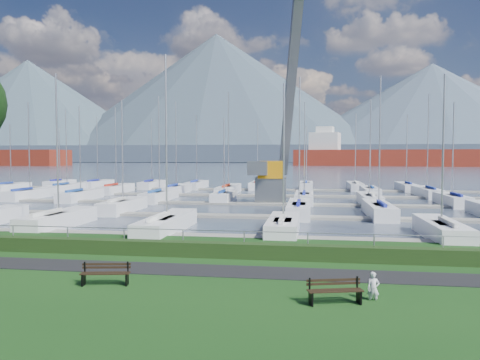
% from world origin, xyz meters
% --- Properties ---
extents(path, '(160.00, 2.00, 0.04)m').
position_xyz_m(path, '(0.00, -3.00, 0.01)').
color(path, black).
rests_on(path, grass).
extents(water, '(800.00, 540.00, 0.20)m').
position_xyz_m(water, '(0.00, 260.00, -0.40)').
color(water, '#3D485A').
extents(hedge, '(80.00, 0.70, 0.70)m').
position_xyz_m(hedge, '(0.00, -0.40, 0.35)').
color(hedge, '#1D3313').
rests_on(hedge, grass).
extents(fence, '(80.00, 0.04, 0.04)m').
position_xyz_m(fence, '(0.00, 0.00, 1.20)').
color(fence, gray).
rests_on(fence, grass).
extents(foothill, '(900.00, 80.00, 12.00)m').
position_xyz_m(foothill, '(0.00, 330.00, 6.00)').
color(foothill, '#3D495A').
rests_on(foothill, water).
extents(mountains, '(1190.00, 360.00, 115.00)m').
position_xyz_m(mountains, '(7.35, 404.62, 46.68)').
color(mountains, '#435363').
rests_on(mountains, water).
extents(docks, '(90.00, 41.60, 0.25)m').
position_xyz_m(docks, '(0.00, 26.00, -0.22)').
color(docks, slate).
rests_on(docks, water).
extents(bench_left, '(1.85, 0.73, 0.85)m').
position_xyz_m(bench_left, '(-2.40, -5.64, 0.42)').
color(bench_left, black).
rests_on(bench_left, grass).
extents(bench_right, '(1.85, 0.87, 0.85)m').
position_xyz_m(bench_right, '(5.90, -6.64, 0.42)').
color(bench_right, black).
rests_on(bench_right, grass).
extents(person, '(0.41, 0.27, 1.10)m').
position_xyz_m(person, '(7.19, -6.08, 0.55)').
color(person, silver).
rests_on(person, grass).
extents(crane, '(5.72, 13.22, 22.35)m').
position_xyz_m(crane, '(1.42, 29.04, 5.33)').
color(crane, slate).
rests_on(crane, water).
extents(cargo_ship_mid, '(96.68, 33.73, 21.50)m').
position_xyz_m(cargo_ship_mid, '(40.79, 210.19, 3.58)').
color(cargo_ship_mid, maroon).
rests_on(cargo_ship_mid, water).
extents(sailboat_fleet, '(75.81, 49.48, 13.59)m').
position_xyz_m(sailboat_fleet, '(-1.26, 28.70, 5.38)').
color(sailboat_fleet, '#1E2999').
rests_on(sailboat_fleet, water).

